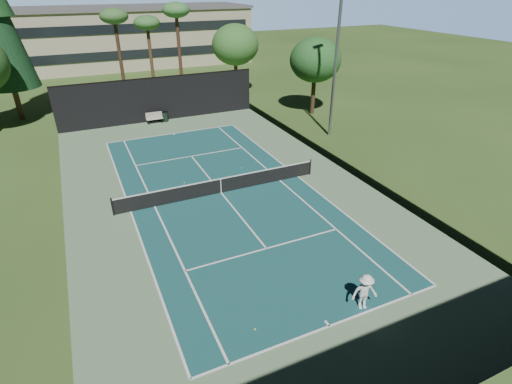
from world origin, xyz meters
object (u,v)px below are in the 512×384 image
tennis_net (221,185)px  park_bench (154,118)px  tennis_ball_a (255,329)px  trash_bin (165,117)px  player (365,292)px  tennis_ball_b (184,182)px  tennis_ball_d (144,184)px  tennis_ball_c (242,168)px

tennis_net → park_bench: 15.40m
tennis_ball_a → trash_bin: bearing=83.8°
player → tennis_ball_b: (-3.47, 13.91, -0.78)m
tennis_net → tennis_ball_b: bearing=126.4°
tennis_net → tennis_ball_a: bearing=-103.7°
tennis_ball_a → trash_bin: (2.87, 26.34, 0.44)m
trash_bin → tennis_ball_b: bearing=-98.3°
tennis_net → tennis_ball_d: (-4.15, 3.20, -0.52)m
tennis_ball_a → tennis_ball_c: tennis_ball_a is taller
tennis_ball_a → tennis_ball_d: bearing=96.1°
tennis_net → tennis_ball_b: size_ratio=165.33×
tennis_ball_b → trash_bin: trash_bin is taller
tennis_ball_c → park_bench: park_bench is taller
tennis_net → tennis_ball_a: (-2.65, -10.85, -0.52)m
tennis_ball_b → tennis_ball_d: size_ratio=1.12×
tennis_ball_c → park_bench: 12.98m
player → park_bench: bearing=110.8°
tennis_ball_b → park_bench: bearing=86.1°
tennis_ball_d → tennis_ball_c: bearing=-2.9°
tennis_ball_d → trash_bin: (4.37, 12.29, 0.44)m
player → tennis_ball_b: size_ratio=20.94×
tennis_ball_d → park_bench: park_bench is taller
player → park_bench: player is taller
tennis_net → trash_bin: tennis_net is taller
tennis_ball_a → tennis_ball_d: (-1.50, 14.04, -0.00)m
tennis_net → tennis_ball_d: tennis_net is taller
tennis_ball_c → player: bearing=-93.2°
player → tennis_ball_a: size_ratio=21.05×
player → tennis_ball_b: player is taller
tennis_ball_d → park_bench: 12.64m
player → tennis_ball_c: player is taller
player → trash_bin: 27.14m
tennis_net → tennis_ball_d: size_ratio=185.17×
tennis_ball_b → tennis_ball_c: tennis_ball_b is taller
tennis_ball_a → park_bench: 26.30m
tennis_ball_a → trash_bin: 26.50m
player → park_bench: (-2.58, 26.98, -0.27)m
trash_bin → tennis_ball_a: bearing=-96.2°
player → tennis_ball_d: (-5.92, 14.80, -0.78)m
tennis_ball_a → tennis_ball_b: 13.19m
tennis_ball_a → trash_bin: trash_bin is taller
tennis_net → tennis_ball_c: (2.58, 2.85, -0.52)m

